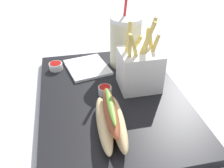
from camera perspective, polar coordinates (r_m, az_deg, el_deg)
The scene contains 8 objects.
ground_plane at distance 0.59m, azimuth 0.00°, elevation -4.81°, with size 2.40×2.40×0.02m, color silver.
food_tray at distance 0.58m, azimuth 0.00°, elevation -3.28°, with size 0.45×0.33×0.02m, color black.
soda_cup at distance 0.67m, azimuth 3.11°, elevation 9.87°, with size 0.08×0.08×0.21m.
fries_basket at distance 0.58m, azimuth 6.39°, elevation 3.55°, with size 0.09×0.09×0.17m.
hot_dog_1 at distance 0.47m, azimuth -0.29°, elevation -8.29°, with size 0.16×0.06×0.06m.
ketchup_cup_1 at distance 0.57m, azimuth -1.66°, elevation -1.41°, with size 0.03×0.03×0.02m.
ketchup_cup_2 at distance 0.69m, azimuth -12.91°, elevation 4.11°, with size 0.04×0.04×0.02m.
napkin_stack at distance 0.68m, azimuth -5.75°, elevation 3.90°, with size 0.12×0.10×0.01m, color white.
Camera 1 is at (-0.45, 0.10, 0.36)m, focal length 39.44 mm.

